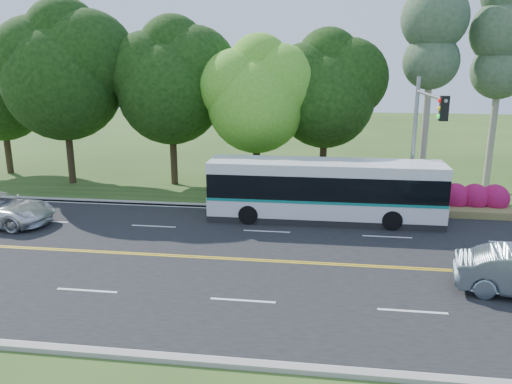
# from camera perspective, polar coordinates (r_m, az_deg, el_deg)

# --- Properties ---
(ground) EXTENTS (120.00, 120.00, 0.00)m
(ground) POSITION_cam_1_polar(r_m,az_deg,el_deg) (20.13, 1.52, -7.91)
(ground) COLOR #2A4717
(ground) RESTS_ON ground
(road) EXTENTS (60.00, 14.00, 0.02)m
(road) POSITION_cam_1_polar(r_m,az_deg,el_deg) (20.13, 1.52, -7.88)
(road) COLOR black
(road) RESTS_ON ground
(curb_north) EXTENTS (60.00, 0.30, 0.15)m
(curb_north) POSITION_cam_1_polar(r_m,az_deg,el_deg) (26.82, 3.19, -1.88)
(curb_north) COLOR #9F998F
(curb_north) RESTS_ON ground
(curb_south) EXTENTS (60.00, 0.30, 0.15)m
(curb_south) POSITION_cam_1_polar(r_m,az_deg,el_deg) (13.83, -1.92, -19.06)
(curb_south) COLOR #9F998F
(curb_south) RESTS_ON ground
(grass_verge) EXTENTS (60.00, 4.00, 0.10)m
(grass_verge) POSITION_cam_1_polar(r_m,az_deg,el_deg) (28.60, 3.50, -0.86)
(grass_verge) COLOR #2A4717
(grass_verge) RESTS_ON ground
(lane_markings) EXTENTS (57.60, 13.82, 0.00)m
(lane_markings) POSITION_cam_1_polar(r_m,az_deg,el_deg) (20.13, 1.25, -7.84)
(lane_markings) COLOR gold
(lane_markings) RESTS_ON road
(tree_row) EXTENTS (44.70, 9.10, 13.84)m
(tree_row) POSITION_cam_1_polar(r_m,az_deg,el_deg) (31.43, -5.51, 12.87)
(tree_row) COLOR black
(tree_row) RESTS_ON ground
(bougainvillea_hedge) EXTENTS (9.50, 2.25, 1.50)m
(bougainvillea_hedge) POSITION_cam_1_polar(r_m,az_deg,el_deg) (28.02, 18.19, -0.52)
(bougainvillea_hedge) COLOR #9D0D42
(bougainvillea_hedge) RESTS_ON ground
(traffic_signal) EXTENTS (0.42, 6.10, 7.00)m
(traffic_signal) POSITION_cam_1_polar(r_m,az_deg,el_deg) (24.48, 18.45, 6.79)
(traffic_signal) COLOR gray
(traffic_signal) RESTS_ON ground
(transit_bus) EXTENTS (11.41, 2.58, 2.98)m
(transit_bus) POSITION_cam_1_polar(r_m,az_deg,el_deg) (24.88, 7.77, 0.08)
(transit_bus) COLOR silver
(transit_bus) RESTS_ON road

